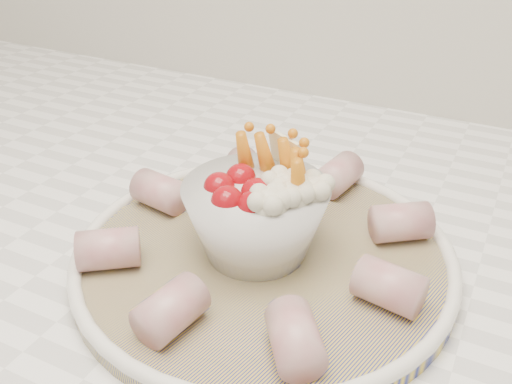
% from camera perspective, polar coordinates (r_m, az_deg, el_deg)
% --- Properties ---
extents(serving_platter, '(0.40, 0.40, 0.02)m').
position_cam_1_polar(serving_platter, '(0.50, 0.80, -6.26)').
color(serving_platter, navy).
rests_on(serving_platter, kitchen_counter).
extents(veggie_bowl, '(0.12, 0.12, 0.10)m').
position_cam_1_polar(veggie_bowl, '(0.48, 0.32, -2.05)').
color(veggie_bowl, silver).
rests_on(veggie_bowl, serving_platter).
extents(cured_meat_rolls, '(0.29, 0.30, 0.03)m').
position_cam_1_polar(cured_meat_rolls, '(0.49, 0.76, -4.22)').
color(cured_meat_rolls, '#AD4F58').
rests_on(cured_meat_rolls, serving_platter).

